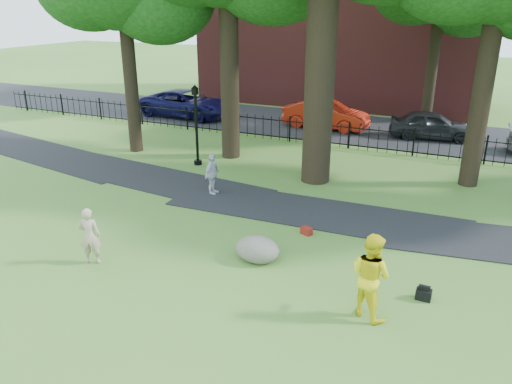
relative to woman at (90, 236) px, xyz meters
The scene contains 15 objects.
ground 3.94m from the woman, 27.83° to the left, with size 120.00×120.00×0.00m, color #416D26.
footpath 7.25m from the woman, 52.26° to the left, with size 36.00×2.60×0.03m, color black.
street 18.14m from the woman, 79.15° to the left, with size 80.00×7.00×0.02m, color black.
iron_fence 14.22m from the woman, 76.11° to the left, with size 44.00×0.04×1.20m.
brick_building 26.33m from the woman, 91.30° to the left, with size 18.00×8.00×12.00m, color maroon.
woman is the anchor object (origin of this frame).
man 7.35m from the woman, ahead, with size 0.97×0.76×2.01m, color yellow.
pedestrian 5.85m from the woman, 85.55° to the left, with size 0.88×0.37×1.50m, color silver.
boulder 4.49m from the woman, 26.46° to the left, with size 1.24×0.93×0.72m, color #615C51.
lamppost 8.88m from the woman, 102.04° to the left, with size 0.34×0.34×3.42m.
backpack 8.61m from the woman, 12.41° to the left, with size 0.36×0.22×0.27m, color black.
red_bag 6.24m from the woman, 40.70° to the left, with size 0.33×0.21×0.23m, color maroon.
red_sedan 17.25m from the woman, 85.88° to the left, with size 1.63×4.67×1.54m, color #AA200D.
navy_van 18.10m from the woman, 113.80° to the left, with size 2.63×5.71×1.59m, color #0B0B38.
grey_car 18.59m from the woman, 68.51° to the left, with size 1.69×4.20×1.43m, color black.
Camera 1 is at (5.57, -10.83, 6.65)m, focal length 35.00 mm.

